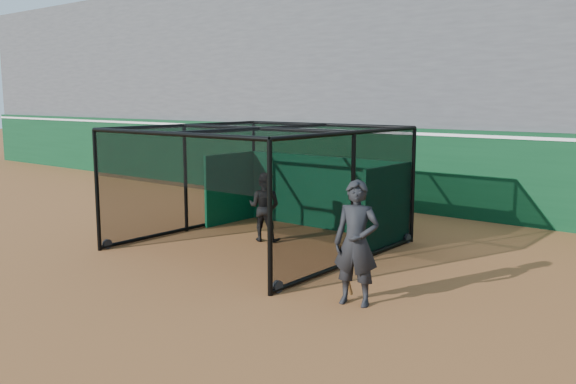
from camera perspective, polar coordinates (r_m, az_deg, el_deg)
The scene contains 6 objects.
ground at distance 11.97m, azimuth -6.92°, elevation -7.68°, with size 120.00×120.00×0.00m, color #95572B.
outfield_wall at distance 18.55m, azimuth 12.16°, elevation 2.11°, with size 50.00×0.50×2.50m.
grandstand at distance 21.90m, azimuth 16.98°, elevation 11.27°, with size 50.00×7.85×8.95m.
batting_cage at distance 13.90m, azimuth -2.62°, elevation 0.37°, with size 5.12×5.26×2.70m.
batter at distance 14.49m, azimuth -2.22°, elevation -1.39°, with size 0.80×0.62×1.64m, color black.
on_deck_player at distance 10.03m, azimuth 6.41°, elevation -4.79°, with size 0.86×0.67×2.07m.
Camera 1 is at (8.27, -7.98, 3.38)m, focal length 38.00 mm.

